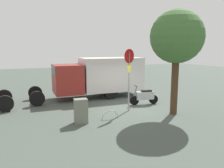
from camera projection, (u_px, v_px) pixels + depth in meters
ground_plane at (131, 107)px, 12.61m from camera, size 60.00×60.00×0.00m
box_truck_near at (98, 75)px, 15.10m from camera, size 7.75×2.26×2.75m
motorcycle at (145, 96)px, 13.20m from camera, size 1.80×0.63×1.20m
stop_sign at (129, 70)px, 11.54m from camera, size 0.71×0.33×3.37m
street_tree at (177, 38)px, 10.72m from camera, size 2.66×2.66×5.30m
utility_cabinet at (81, 111)px, 9.83m from camera, size 0.62×0.48×1.14m
bike_rack_hoop at (110, 119)px, 10.56m from camera, size 0.85×0.10×0.85m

